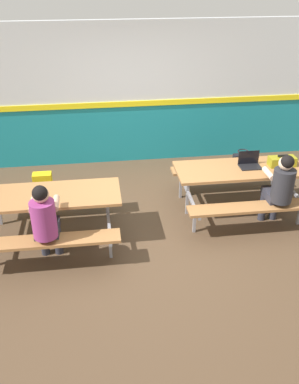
% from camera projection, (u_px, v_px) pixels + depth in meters
% --- Properties ---
extents(ground_plane, '(10.00, 10.00, 0.02)m').
position_uv_depth(ground_plane, '(150.00, 228.00, 6.16)').
color(ground_plane, '#4C3826').
extents(accent_backdrop, '(8.00, 0.14, 2.60)m').
position_uv_depth(accent_backdrop, '(132.00, 98.00, 7.66)').
color(accent_backdrop, teal).
rests_on(accent_backdrop, ground).
extents(picnic_table_left, '(1.95, 1.56, 0.74)m').
position_uv_depth(picnic_table_left, '(48.00, 205.00, 5.60)').
color(picnic_table_left, '#9E6B3D').
rests_on(picnic_table_left, ground).
extents(picnic_table_right, '(1.95, 1.56, 0.74)m').
position_uv_depth(picnic_table_right, '(239.00, 178.00, 6.30)').
color(picnic_table_right, '#9E6B3D').
rests_on(picnic_table_right, ground).
extents(student_nearer, '(0.36, 0.53, 1.21)m').
position_uv_depth(student_nearer, '(45.00, 219.00, 5.05)').
color(student_nearer, '#2D2D38').
rests_on(student_nearer, ground).
extents(student_further, '(0.36, 0.53, 1.21)m').
position_uv_depth(student_further, '(280.00, 186.00, 5.80)').
color(student_further, '#2D2D38').
rests_on(student_further, ground).
extents(laptop_dark, '(0.32, 0.22, 0.22)m').
position_uv_depth(laptop_dark, '(250.00, 164.00, 6.24)').
color(laptop_dark, black).
rests_on(laptop_dark, picnic_table_right).
extents(toolbox_grey, '(0.40, 0.18, 0.18)m').
position_uv_depth(toolbox_grey, '(282.00, 161.00, 6.26)').
color(toolbox_grey, olive).
rests_on(toolbox_grey, picnic_table_right).
extents(backpack_dark, '(0.30, 0.22, 0.44)m').
position_uv_depth(backpack_dark, '(43.00, 186.00, 6.84)').
color(backpack_dark, yellow).
rests_on(backpack_dark, ground).
extents(tote_bag_bright, '(0.34, 0.21, 0.43)m').
position_uv_depth(tote_bag_bright, '(242.00, 163.00, 7.66)').
color(tote_bag_bright, black).
rests_on(tote_bag_bright, ground).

